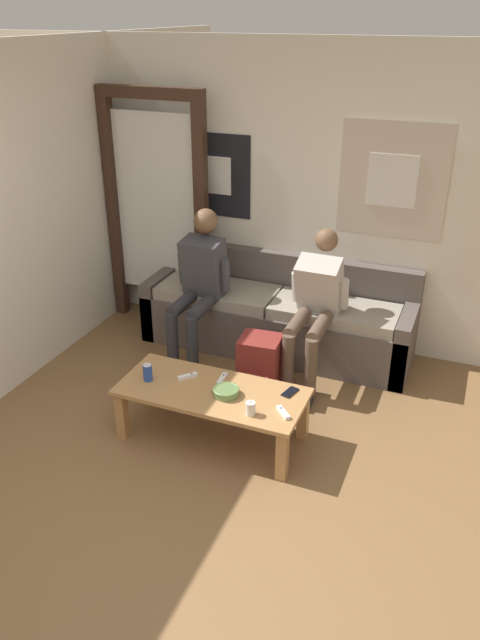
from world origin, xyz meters
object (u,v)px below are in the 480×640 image
at_px(person_seated_adult, 199,281).
at_px(backpack, 259,367).
at_px(person_seated_teen, 315,303).
at_px(cell_phone, 290,392).
at_px(drink_can_blue, 148,373).
at_px(game_controller_far_center, 222,379).
at_px(couch, 277,317).
at_px(game_controller_near_left, 187,376).
at_px(ceramic_bowl, 226,391).
at_px(pillar_candle, 250,408).
at_px(game_controller_near_right, 283,412).
at_px(coffee_table, 212,398).

relative_size(person_seated_adult, backpack, 2.64).
height_order(person_seated_teen, cell_phone, person_seated_teen).
height_order(drink_can_blue, game_controller_far_center, drink_can_blue).
bearing_deg(couch, game_controller_far_center, -88.78).
distance_m(game_controller_near_left, game_controller_far_center, 0.25).
height_order(ceramic_bowl, pillar_candle, pillar_candle).
xyz_separation_m(ceramic_bowl, game_controller_near_right, (0.42, -0.06, -0.02)).
bearing_deg(person_seated_teen, pillar_candle, -92.78).
bearing_deg(game_controller_near_right, drink_can_blue, 178.14).
bearing_deg(cell_phone, person_seated_adult, 141.06).
height_order(person_seated_adult, game_controller_near_left, person_seated_adult).
distance_m(drink_can_blue, game_controller_far_center, 0.52).
distance_m(pillar_candle, drink_can_blue, 0.82).
xyz_separation_m(person_seated_teen, backpack, (-0.30, -0.42, -0.42)).
relative_size(game_controller_near_right, game_controller_far_center, 0.87).
xyz_separation_m(pillar_candle, game_controller_near_right, (0.19, 0.08, -0.03)).
bearing_deg(person_seated_adult, pillar_candle, -52.52).
bearing_deg(ceramic_bowl, game_controller_far_center, 122.15).
distance_m(person_seated_teen, game_controller_near_left, 1.21).
xyz_separation_m(ceramic_bowl, game_controller_near_left, (-0.34, 0.10, -0.02)).
relative_size(backpack, drink_can_blue, 3.87).
height_order(person_seated_teen, game_controller_far_center, person_seated_teen).
xyz_separation_m(game_controller_far_center, cell_phone, (0.49, 0.03, -0.01)).
height_order(coffee_table, backpack, backpack).
height_order(drink_can_blue, cell_phone, drink_can_blue).
relative_size(ceramic_bowl, game_controller_near_right, 1.40).
relative_size(couch, person_seated_adult, 1.86).
bearing_deg(cell_phone, game_controller_near_left, -173.20).
height_order(backpack, drink_can_blue, drink_can_blue).
distance_m(coffee_table, person_seated_adult, 1.26).
relative_size(person_seated_teen, cell_phone, 8.00).
distance_m(backpack, game_controller_near_right, 0.88).
bearing_deg(person_seated_teen, ceramic_bowl, -104.82).
bearing_deg(person_seated_adult, coffee_table, -60.89).
height_order(pillar_candle, game_controller_near_left, pillar_candle).
distance_m(coffee_table, cell_phone, 0.54).
height_order(person_seated_adult, drink_can_blue, person_seated_adult).
xyz_separation_m(person_seated_adult, game_controller_near_left, (0.36, -0.97, -0.29)).
relative_size(ceramic_bowl, game_controller_far_center, 1.23).
bearing_deg(drink_can_blue, game_controller_far_center, 21.54).
bearing_deg(game_controller_far_center, person_seated_teen, 67.36).
bearing_deg(person_seated_teen, game_controller_near_right, -83.48).
bearing_deg(game_controller_far_center, backpack, 80.42).
distance_m(person_seated_adult, person_seated_teen, 0.99).
distance_m(person_seated_teen, cell_phone, 0.95).
bearing_deg(backpack, person_seated_teen, 54.06).
xyz_separation_m(ceramic_bowl, pillar_candle, (0.23, -0.15, 0.02)).
bearing_deg(cell_phone, game_controller_near_right, -82.28).
bearing_deg(person_seated_adult, person_seated_teen, 1.72).
height_order(coffee_table, ceramic_bowl, ceramic_bowl).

